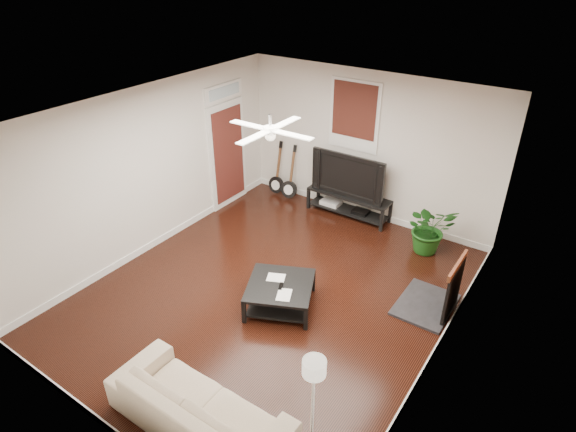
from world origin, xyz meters
name	(u,v)px	position (x,y,z in m)	size (l,w,h in m)	color
room	(272,212)	(0.00, 0.00, 1.40)	(5.01, 6.01, 2.81)	black
brick_accent	(473,234)	(2.49, 1.00, 1.40)	(0.02, 2.20, 2.80)	#A45B35
fireplace	(440,284)	(2.20, 1.00, 0.46)	(0.80, 1.10, 0.92)	black
window_back	(354,116)	(-0.30, 2.97, 1.95)	(1.00, 0.06, 1.30)	#36160E
door_left	(227,145)	(-2.46, 1.90, 1.25)	(0.08, 1.00, 2.50)	white
tv_stand	(348,205)	(-0.20, 2.78, 0.23)	(1.65, 0.44, 0.46)	black
tv	(351,174)	(-0.20, 2.80, 0.89)	(1.48, 0.19, 0.85)	black
coffee_table	(280,295)	(0.28, -0.21, 0.20)	(0.93, 0.93, 0.39)	black
sofa	(199,408)	(0.74, -2.38, 0.31)	(2.12, 0.83, 0.62)	#C5B094
floor_lamp	(312,430)	(2.09, -2.28, 0.86)	(0.28, 0.28, 1.73)	silver
potted_plant	(430,228)	(1.53, 2.43, 0.45)	(0.81, 0.70, 0.90)	#195017
guitar_left	(276,169)	(-1.91, 2.75, 0.58)	(0.36, 0.25, 1.15)	black
guitar_right	(289,173)	(-1.56, 2.72, 0.58)	(0.36, 0.25, 1.15)	black
ceiling_fan	(270,130)	(0.00, 0.00, 2.60)	(1.24, 1.24, 0.32)	white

